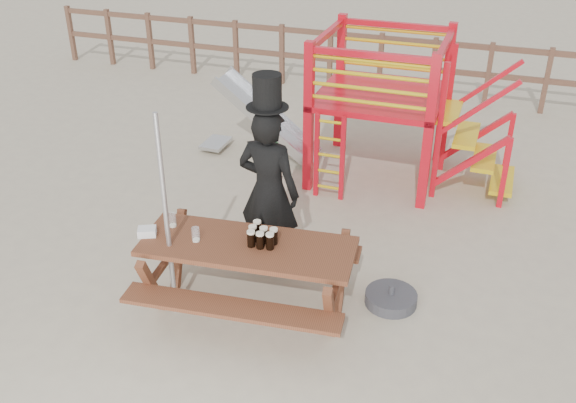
{
  "coord_description": "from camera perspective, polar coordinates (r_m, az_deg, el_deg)",
  "views": [
    {
      "loc": [
        1.81,
        -4.89,
        4.26
      ],
      "look_at": [
        -0.19,
        0.8,
        0.91
      ],
      "focal_mm": 40.0,
      "sensor_mm": 36.0,
      "label": 1
    }
  ],
  "objects": [
    {
      "name": "empty_glasses",
      "position": [
        6.55,
        -9.24,
        -2.3
      ],
      "size": [
        0.43,
        0.25,
        0.15
      ],
      "color": "silver",
      "rests_on": "picnic_table"
    },
    {
      "name": "picnic_table",
      "position": [
        6.51,
        -3.55,
        -6.04
      ],
      "size": [
        2.26,
        1.67,
        0.82
      ],
      "rotation": [
        0.0,
        0.0,
        0.1
      ],
      "color": "brown",
      "rests_on": "ground"
    },
    {
      "name": "paper_bag",
      "position": [
        6.61,
        -12.42,
        -2.63
      ],
      "size": [
        0.22,
        0.2,
        0.08
      ],
      "primitive_type": "cube",
      "rotation": [
        0.0,
        0.0,
        0.45
      ],
      "color": "white",
      "rests_on": "picnic_table"
    },
    {
      "name": "ground",
      "position": [
        6.73,
        -0.75,
        -10.17
      ],
      "size": [
        60.0,
        60.0,
        0.0
      ],
      "primitive_type": "plane",
      "color": "#B7AB8E",
      "rests_on": "ground"
    },
    {
      "name": "playground_fort",
      "position": [
        9.21,
        7.69,
        8.56
      ],
      "size": [
        4.71,
        1.84,
        2.1
      ],
      "color": "red",
      "rests_on": "ground"
    },
    {
      "name": "stout_pints",
      "position": [
        6.3,
        -2.4,
        -3.09
      ],
      "size": [
        0.29,
        0.28,
        0.17
      ],
      "color": "black",
      "rests_on": "picnic_table"
    },
    {
      "name": "metal_pole",
      "position": [
        6.28,
        -10.74,
        -1.66
      ],
      "size": [
        0.05,
        0.05,
        2.21
      ],
      "primitive_type": "cylinder",
      "color": "#B2B2B7",
      "rests_on": "ground"
    },
    {
      "name": "parasol_base",
      "position": [
        6.95,
        9.14,
        -8.49
      ],
      "size": [
        0.55,
        0.55,
        0.23
      ],
      "color": "#393A3F",
      "rests_on": "ground"
    },
    {
      "name": "back_fence",
      "position": [
        12.53,
        10.52,
        12.26
      ],
      "size": [
        15.09,
        0.09,
        1.2
      ],
      "color": "brown",
      "rests_on": "ground"
    },
    {
      "name": "man_with_hat",
      "position": [
        6.93,
        -1.73,
        1.24
      ],
      "size": [
        0.76,
        0.54,
        2.29
      ],
      "rotation": [
        0.0,
        0.0,
        3.03
      ],
      "color": "black",
      "rests_on": "ground"
    }
  ]
}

